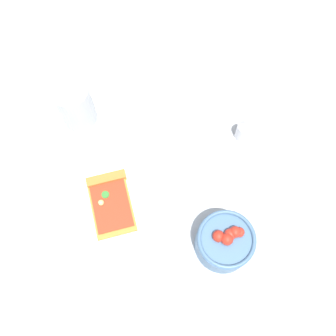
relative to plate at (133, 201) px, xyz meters
name	(u,v)px	position (x,y,z in m)	size (l,w,h in m)	color
ground_plane	(117,199)	(-0.01, 0.03, -0.01)	(2.40, 2.40, 0.00)	#B2B7BC
plate	(133,201)	(0.00, 0.00, 0.00)	(0.25, 0.25, 0.01)	white
pizza_slice_main	(111,199)	(-0.02, 0.04, 0.01)	(0.16, 0.16, 0.02)	gold
salad_bowl	(225,242)	(0.01, -0.21, 0.03)	(0.12, 0.12, 0.09)	#4C7299
soda_glass	(76,106)	(0.11, 0.22, 0.05)	(0.08, 0.08, 0.12)	silver
pepper_shaker	(243,130)	(0.26, -0.13, 0.02)	(0.03, 0.03, 0.06)	silver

